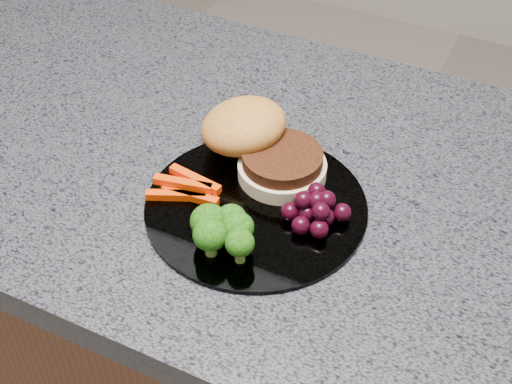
# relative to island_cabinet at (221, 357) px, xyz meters

# --- Properties ---
(island_cabinet) EXTENTS (1.20, 0.60, 0.86)m
(island_cabinet) POSITION_rel_island_cabinet_xyz_m (0.00, 0.00, 0.00)
(island_cabinet) COLOR #53311C
(island_cabinet) RESTS_ON ground
(countertop) EXTENTS (1.20, 0.60, 0.04)m
(countertop) POSITION_rel_island_cabinet_xyz_m (0.00, 0.00, 0.45)
(countertop) COLOR #51525C
(countertop) RESTS_ON island_cabinet
(plate) EXTENTS (0.26, 0.26, 0.01)m
(plate) POSITION_rel_island_cabinet_xyz_m (0.10, -0.07, 0.47)
(plate) COLOR white
(plate) RESTS_ON countertop
(burger) EXTENTS (0.18, 0.14, 0.06)m
(burger) POSITION_rel_island_cabinet_xyz_m (0.07, 0.00, 0.50)
(burger) COLOR beige
(burger) RESTS_ON plate
(carrot_sticks) EXTENTS (0.09, 0.06, 0.02)m
(carrot_sticks) POSITION_rel_island_cabinet_xyz_m (0.02, -0.09, 0.48)
(carrot_sticks) COLOR #FB3D04
(carrot_sticks) RESTS_ON plate
(broccoli) EXTENTS (0.08, 0.07, 0.05)m
(broccoli) POSITION_rel_island_cabinet_xyz_m (0.10, -0.15, 0.50)
(broccoli) COLOR olive
(broccoli) RESTS_ON plate
(grape_bunch) EXTENTS (0.08, 0.06, 0.04)m
(grape_bunch) POSITION_rel_island_cabinet_xyz_m (0.17, -0.07, 0.49)
(grape_bunch) COLOR black
(grape_bunch) RESTS_ON plate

